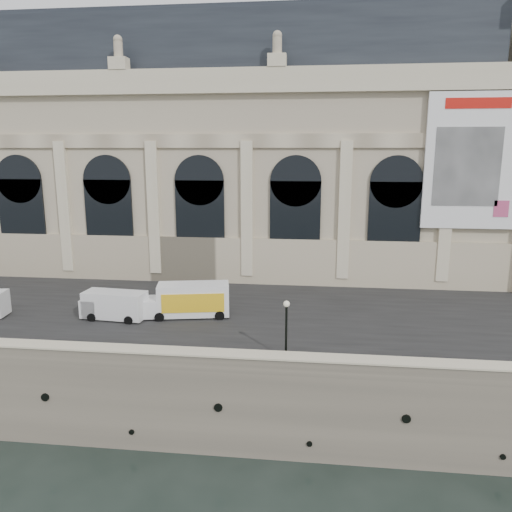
{
  "coord_description": "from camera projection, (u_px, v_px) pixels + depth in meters",
  "views": [
    {
      "loc": [
        7.92,
        -29.38,
        20.16
      ],
      "look_at": [
        1.92,
        22.0,
        9.07
      ],
      "focal_mm": 35.0,
      "sensor_mm": 36.0,
      "label": 1
    }
  ],
  "objects": [
    {
      "name": "museum",
      "position": [
        200.0,
        153.0,
        60.17
      ],
      "size": [
        69.0,
        18.7,
        29.1
      ],
      "color": "#BFB493",
      "rests_on": "quay"
    },
    {
      "name": "box_truck",
      "position": [
        189.0,
        300.0,
        42.76
      ],
      "size": [
        7.55,
        3.68,
        2.92
      ],
      "color": "white",
      "rests_on": "quay"
    },
    {
      "name": "street",
      "position": [
        225.0,
        306.0,
        45.99
      ],
      "size": [
        160.0,
        24.0,
        0.06
      ],
      "primitive_type": "cube",
      "color": "#2D2D2D",
      "rests_on": "quay"
    },
    {
      "name": "lamp_right",
      "position": [
        286.0,
        331.0,
        33.85
      ],
      "size": [
        0.43,
        0.43,
        4.22
      ],
      "color": "black",
      "rests_on": "quay"
    },
    {
      "name": "ground",
      "position": [
        190.0,
        454.0,
        33.66
      ],
      "size": [
        260.0,
        260.0,
        0.0
      ],
      "primitive_type": "plane",
      "color": "black",
      "rests_on": "ground"
    },
    {
      "name": "quay",
      "position": [
        253.0,
        280.0,
        67.02
      ],
      "size": [
        160.0,
        70.0,
        6.0
      ],
      "primitive_type": "cube",
      "color": "gray",
      "rests_on": "ground"
    },
    {
      "name": "van_c",
      "position": [
        111.0,
        305.0,
        42.22
      ],
      "size": [
        5.58,
        2.63,
        2.41
      ],
      "color": "silver",
      "rests_on": "quay"
    },
    {
      "name": "parapet",
      "position": [
        190.0,
        359.0,
        32.85
      ],
      "size": [
        160.0,
        1.4,
        1.21
      ],
      "color": "gray",
      "rests_on": "quay"
    }
  ]
}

